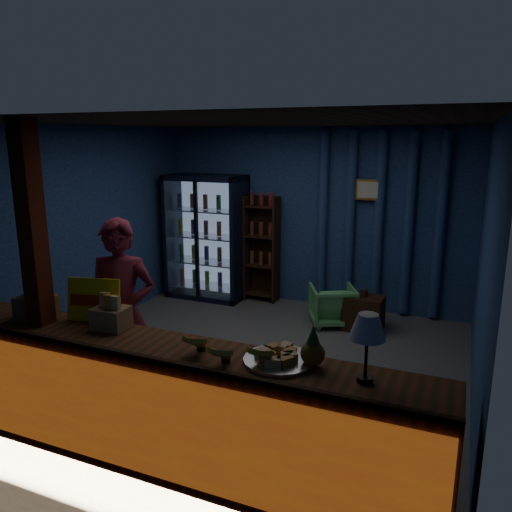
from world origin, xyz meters
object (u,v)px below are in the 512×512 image
(shopkeeper, at_px, (122,314))
(table_lamp, at_px, (368,329))
(green_chair, at_px, (333,305))
(pastry_tray, at_px, (279,358))

(shopkeeper, distance_m, table_lamp, 2.42)
(shopkeeper, bearing_deg, green_chair, 46.99)
(table_lamp, bearing_deg, shopkeeper, 166.20)
(shopkeeper, height_order, pastry_tray, shopkeeper)
(shopkeeper, distance_m, pastry_tray, 1.80)
(shopkeeper, relative_size, table_lamp, 3.91)
(shopkeeper, height_order, green_chair, shopkeeper)
(shopkeeper, bearing_deg, table_lamp, -31.92)
(pastry_tray, bearing_deg, green_chair, 97.80)
(green_chair, height_order, pastry_tray, pastry_tray)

